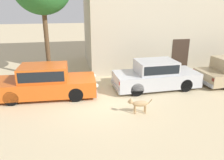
{
  "coord_description": "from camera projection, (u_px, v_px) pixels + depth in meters",
  "views": [
    {
      "loc": [
        -0.96,
        -9.27,
        4.26
      ],
      "look_at": [
        0.81,
        0.2,
        0.9
      ],
      "focal_mm": 36.16,
      "sensor_mm": 36.0,
      "label": 1
    }
  ],
  "objects": [
    {
      "name": "parked_sedan_second",
      "position": [
        156.0,
        75.0,
        11.51
      ],
      "size": [
        4.46,
        1.88,
        1.47
      ],
      "rotation": [
        0.0,
        0.0,
        0.04
      ],
      "color": "#B2B5BA",
      "rests_on": "ground_plane"
    },
    {
      "name": "ground_plane",
      "position": [
        95.0,
        101.0,
        10.18
      ],
      "size": [
        80.0,
        80.0,
        0.0
      ],
      "primitive_type": "plane",
      "color": "#CCB78E"
    },
    {
      "name": "parked_sedan_nearest",
      "position": [
        45.0,
        81.0,
        10.48
      ],
      "size": [
        4.8,
        1.94,
        1.52
      ],
      "rotation": [
        0.0,
        0.0,
        -0.04
      ],
      "color": "#D15619",
      "rests_on": "ground_plane"
    },
    {
      "name": "stray_dog_spotted",
      "position": [
        138.0,
        104.0,
        8.98
      ],
      "size": [
        1.04,
        0.26,
        0.66
      ],
      "rotation": [
        0.0,
        0.0,
        3.05
      ],
      "color": "tan",
      "rests_on": "ground_plane"
    }
  ]
}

